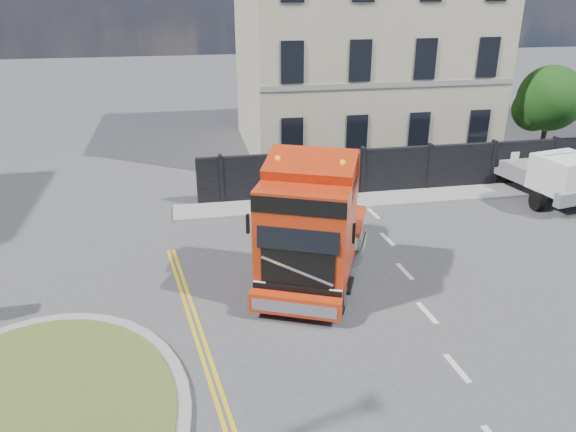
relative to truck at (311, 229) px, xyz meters
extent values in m
plane|color=#424244|center=(-0.12, -1.87, -1.79)|extent=(120.00, 120.00, 0.00)
cylinder|color=gray|center=(-7.12, -4.87, -1.73)|extent=(6.80, 6.80, 0.12)
cylinder|color=#415321|center=(-7.12, -4.87, -1.65)|extent=(6.20, 6.20, 0.05)
cube|color=black|center=(5.88, 7.13, -0.79)|extent=(18.00, 0.25, 2.00)
cube|color=beige|center=(5.88, 14.63, 3.71)|extent=(12.00, 10.00, 11.00)
cylinder|color=#382619|center=(14.38, 10.13, -0.59)|extent=(0.24, 0.24, 2.40)
sphere|color=#17330F|center=(14.38, 10.13, 1.41)|extent=(3.20, 3.20, 3.20)
sphere|color=#17330F|center=(13.88, 10.53, 0.81)|extent=(2.20, 2.20, 2.20)
cube|color=gray|center=(5.88, 6.23, -1.73)|extent=(20.00, 1.60, 0.12)
cube|color=black|center=(0.44, 1.03, -1.04)|extent=(4.74, 6.75, 0.45)
cube|color=red|center=(-0.25, -0.58, 0.36)|extent=(3.32, 3.37, 2.80)
cube|color=red|center=(0.17, 0.38, 1.51)|extent=(2.65, 1.82, 1.40)
cube|color=black|center=(-0.76, -1.75, 0.76)|extent=(2.04, 0.93, 1.05)
cube|color=red|center=(-0.88, -2.05, -1.24)|extent=(2.43, 1.31, 0.55)
cylinder|color=black|center=(-1.56, -0.89, -1.27)|extent=(0.71, 1.08, 1.04)
cylinder|color=gray|center=(-1.56, -0.89, -1.27)|extent=(0.56, 0.67, 0.57)
cylinder|color=black|center=(0.42, -1.74, -1.27)|extent=(0.71, 1.08, 1.04)
cylinder|color=gray|center=(0.42, -1.74, -1.27)|extent=(0.56, 0.67, 0.57)
cylinder|color=black|center=(-0.15, 2.37, -1.27)|extent=(0.71, 1.08, 1.04)
cylinder|color=gray|center=(-0.15, 2.37, -1.27)|extent=(0.56, 0.67, 0.57)
cylinder|color=black|center=(1.83, 1.52, -1.27)|extent=(0.71, 1.08, 1.04)
cylinder|color=gray|center=(1.83, 1.52, -1.27)|extent=(0.56, 0.67, 0.57)
cylinder|color=black|center=(0.32, 3.47, -1.27)|extent=(0.71, 1.08, 1.04)
cylinder|color=gray|center=(0.32, 3.47, -1.27)|extent=(0.56, 0.67, 0.57)
cylinder|color=black|center=(2.30, 2.62, -1.27)|extent=(0.71, 1.08, 1.04)
cylinder|color=gray|center=(2.30, 2.62, -1.27)|extent=(0.56, 0.67, 0.57)
cube|color=slate|center=(11.28, 5.70, -1.03)|extent=(3.06, 5.53, 0.27)
cube|color=silver|center=(11.28, 4.07, -0.32)|extent=(2.41, 2.33, 1.41)
cylinder|color=black|center=(10.24, 4.07, -1.41)|extent=(0.27, 0.76, 0.76)
cylinder|color=black|center=(10.24, 7.33, -1.41)|extent=(0.27, 0.76, 0.76)
cylinder|color=black|center=(12.31, 7.33, -1.41)|extent=(0.27, 0.76, 0.76)
camera|label=1|loc=(-3.46, -14.66, 6.75)|focal=35.00mm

